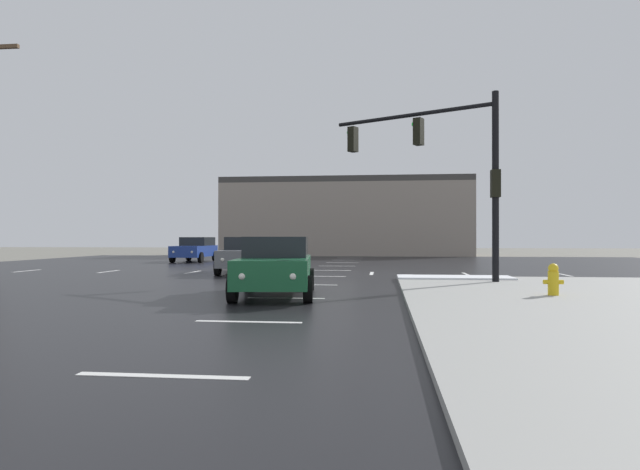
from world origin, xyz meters
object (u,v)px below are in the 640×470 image
Objects in this scene: sedan_green at (276,264)px; sedan_grey at (246,254)px; fire_hydrant at (553,279)px; traffic_signal_mast at (446,158)px; sedan_blue at (195,249)px.

sedan_grey is at bearing -167.54° from sedan_green.
sedan_grey is at bearing 137.42° from fire_hydrant.
traffic_signal_mast is 1.33× the size of sedan_grey.
sedan_green reaches higher than fire_hydrant.
sedan_blue is 12.55m from sedan_grey.
sedan_grey is (-10.20, 9.37, 0.32)m from fire_hydrant.
fire_hydrant is 0.17× the size of sedan_blue.
sedan_grey is at bearing -0.02° from traffic_signal_mast.
fire_hydrant is at bearing 80.94° from sedan_green.
traffic_signal_mast is at bearing 112.32° from fire_hydrant.
sedan_grey is (6.11, -10.96, 0.00)m from sedan_blue.
sedan_blue is 0.98× the size of sedan_grey.
sedan_blue is at bearing -156.78° from sedan_grey.
traffic_signal_mast is 1.33× the size of sedan_green.
sedan_blue is 22.04m from sedan_green.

